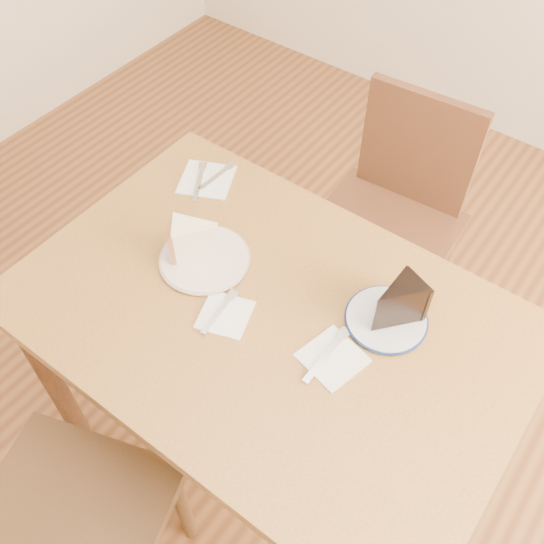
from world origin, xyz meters
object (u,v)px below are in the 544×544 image
at_px(table, 268,336).
at_px(chair_far, 390,218).
at_px(carrot_cake, 197,240).
at_px(plate_navy, 386,319).
at_px(chocolate_cake, 394,306).
at_px(plate_cream, 205,259).

height_order(table, chair_far, chair_far).
bearing_deg(carrot_cake, plate_navy, 64.11).
xyz_separation_m(plate_navy, carrot_cake, (-0.48, -0.11, 0.05)).
distance_m(table, chair_far, 0.70).
relative_size(carrot_cake, chocolate_cake, 0.94).
relative_size(chair_far, plate_cream, 4.03).
bearing_deg(carrot_cake, chocolate_cake, 63.98).
relative_size(plate_navy, chocolate_cake, 1.60).
bearing_deg(plate_cream, table, -8.58).
height_order(plate_cream, carrot_cake, carrot_cake).
relative_size(table, chair_far, 1.35).
relative_size(table, chocolate_cake, 10.34).
bearing_deg(table, chair_far, 91.48).
distance_m(chair_far, carrot_cake, 0.75).
distance_m(carrot_cake, chocolate_cake, 0.50).
height_order(plate_navy, carrot_cake, carrot_cake).
distance_m(plate_cream, plate_navy, 0.47).
bearing_deg(plate_navy, chair_far, 115.12).
xyz_separation_m(table, carrot_cake, (-0.25, 0.04, 0.16)).
bearing_deg(carrot_cake, chair_far, 121.79).
height_order(chair_far, carrot_cake, chair_far).
bearing_deg(table, plate_navy, 32.15).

